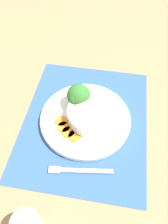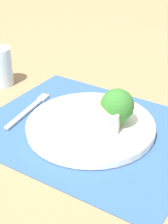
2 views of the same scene
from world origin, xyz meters
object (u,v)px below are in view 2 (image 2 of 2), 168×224
object	(u,v)px
water_glass	(1,69)
bowl	(84,115)
fork	(32,107)
broccoli_floret	(117,106)

from	to	relation	value
water_glass	bowl	bearing A→B (deg)	-12.33
water_glass	fork	distance (m)	0.18
broccoli_floret	water_glass	xyz separation A→B (m)	(-0.39, 0.02, -0.02)
bowl	fork	bearing A→B (deg)	175.66
water_glass	broccoli_floret	bearing A→B (deg)	-3.39
bowl	fork	distance (m)	0.18
bowl	water_glass	world-z (taller)	water_glass
bowl	fork	size ratio (longest dim) A/B	0.83
broccoli_floret	water_glass	bearing A→B (deg)	176.61
bowl	water_glass	xyz separation A→B (m)	(-0.34, 0.07, -0.00)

